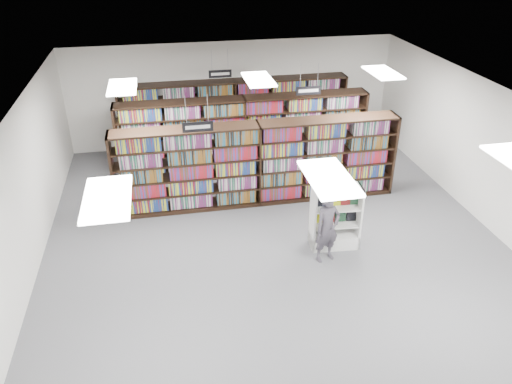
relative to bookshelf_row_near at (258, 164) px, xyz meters
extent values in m
plane|color=#56565B|center=(0.00, -2.00, -1.05)|extent=(12.00, 12.00, 0.00)
cube|color=white|center=(0.00, -2.00, 2.15)|extent=(10.00, 12.00, 0.10)
cube|color=white|center=(0.00, 4.00, 0.55)|extent=(10.00, 0.10, 3.20)
cube|color=white|center=(-5.00, -2.00, 0.55)|extent=(0.10, 12.00, 3.20)
cube|color=white|center=(5.00, -2.00, 0.55)|extent=(0.10, 12.00, 3.20)
cube|color=black|center=(0.00, 0.00, 0.00)|extent=(7.00, 0.60, 2.10)
cube|color=maroon|center=(0.00, 0.00, 0.00)|extent=(6.88, 0.42, 1.98)
cube|color=black|center=(0.00, 2.00, 0.00)|extent=(7.00, 0.60, 2.10)
cube|color=maroon|center=(0.00, 2.00, 0.00)|extent=(6.88, 0.42, 1.98)
cube|color=black|center=(0.00, 3.70, 0.00)|extent=(7.00, 0.60, 2.10)
cube|color=maroon|center=(0.00, 3.70, 0.00)|extent=(6.88, 0.42, 1.98)
cylinder|color=#B2B2B7|center=(-1.73, -1.00, 1.86)|extent=(0.01, 0.01, 0.58)
cylinder|color=#B2B2B7|center=(-1.27, -1.00, 1.86)|extent=(0.01, 0.01, 0.58)
cube|color=black|center=(-1.50, -1.00, 1.46)|extent=(0.65, 0.02, 0.22)
cube|color=white|center=(-1.50, -1.01, 1.46)|extent=(0.52, 0.00, 0.08)
cylinder|color=#B2B2B7|center=(1.27, 1.00, 1.86)|extent=(0.01, 0.01, 0.58)
cylinder|color=#B2B2B7|center=(1.73, 1.00, 1.86)|extent=(0.01, 0.01, 0.58)
cube|color=black|center=(1.50, 1.00, 1.46)|extent=(0.65, 0.02, 0.22)
cube|color=white|center=(1.50, 0.99, 1.46)|extent=(0.52, 0.00, 0.08)
cylinder|color=#B2B2B7|center=(-0.73, 3.00, 1.86)|extent=(0.01, 0.01, 0.58)
cylinder|color=#B2B2B7|center=(-0.27, 3.00, 1.86)|extent=(0.01, 0.01, 0.58)
cube|color=black|center=(-0.50, 3.00, 1.46)|extent=(0.65, 0.02, 0.22)
cube|color=white|center=(-0.50, 2.99, 1.46)|extent=(0.52, 0.00, 0.08)
cube|color=white|center=(-3.00, -5.00, 2.11)|extent=(0.60, 1.20, 0.04)
cube|color=white|center=(0.00, -5.00, 2.11)|extent=(0.60, 1.20, 0.04)
cube|color=white|center=(-3.00, 0.00, 2.11)|extent=(0.60, 1.20, 0.04)
cube|color=white|center=(0.00, 0.00, 2.11)|extent=(0.60, 1.20, 0.04)
cube|color=white|center=(3.00, 0.00, 2.11)|extent=(0.60, 1.20, 0.04)
cube|color=silver|center=(1.24, -2.25, -0.90)|extent=(1.07, 0.59, 0.31)
cube|color=silver|center=(0.74, -2.21, -0.33)|extent=(0.08, 0.52, 1.44)
cube|color=silver|center=(1.73, -2.29, -0.33)|extent=(0.08, 0.52, 1.44)
cube|color=silver|center=(1.26, -2.01, -0.33)|extent=(1.03, 0.11, 1.44)
cube|color=silver|center=(1.24, -2.25, 0.38)|extent=(1.07, 0.59, 0.03)
cube|color=silver|center=(1.24, -2.25, -0.48)|extent=(0.98, 0.55, 0.02)
cube|color=silver|center=(1.24, -2.25, -0.07)|extent=(0.98, 0.55, 0.02)
cube|color=black|center=(0.85, -2.17, 0.10)|extent=(0.21, 0.09, 0.31)
cube|color=#121935|center=(1.04, -2.19, 0.10)|extent=(0.21, 0.09, 0.31)
cube|color=#BFC812|center=(1.24, -2.20, 0.10)|extent=(0.21, 0.09, 0.31)
cube|color=maroon|center=(1.44, -2.21, 0.10)|extent=(0.21, 0.09, 0.31)
cube|color=#1B462B|center=(1.64, -2.23, 0.10)|extent=(0.21, 0.09, 0.31)
cube|color=#BFC812|center=(0.87, -2.17, -0.33)|extent=(0.23, 0.08, 0.29)
cube|color=maroon|center=(1.12, -2.19, -0.33)|extent=(0.23, 0.08, 0.29)
cube|color=#1B462B|center=(1.37, -2.21, -0.33)|extent=(0.23, 0.08, 0.29)
cube|color=black|center=(1.62, -2.23, -0.33)|extent=(0.23, 0.08, 0.29)
cube|color=black|center=(1.17, -2.24, 0.40)|extent=(0.58, 0.37, 0.01)
cube|color=silver|center=(1.04, -2.24, 0.41)|extent=(0.27, 0.32, 0.05)
cube|color=silver|center=(1.30, -2.24, 0.41)|extent=(0.27, 0.32, 0.07)
cylinder|color=silver|center=(1.15, -2.24, 0.45)|extent=(0.13, 0.29, 0.10)
imported|color=#47434C|center=(0.91, -2.70, -0.28)|extent=(0.65, 0.51, 1.55)
camera|label=1|loc=(-2.19, -10.88, 5.26)|focal=35.00mm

